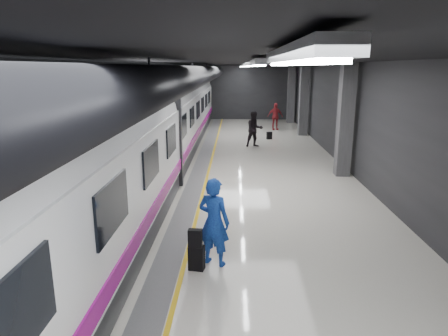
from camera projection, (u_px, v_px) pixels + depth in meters
ground at (230, 188)px, 14.60m from camera, size 40.00×40.00×0.00m
platform_hall at (223, 89)px, 14.66m from camera, size 10.02×40.02×4.51m
train at (139, 132)px, 14.18m from camera, size 3.05×38.00×4.05m
traveler_main at (214, 222)px, 8.77m from camera, size 0.86×0.73×2.01m
suitcase_main at (197, 258)px, 8.69m from camera, size 0.37×0.27×0.55m
shoulder_bag at (195, 238)px, 8.55m from camera, size 0.31×0.18×0.40m
traveler_far_a at (254, 129)px, 21.99m from camera, size 1.12×0.98×1.96m
traveler_far_b at (275, 116)px, 27.97m from camera, size 1.18×0.68×1.89m
suitcase_far at (269, 136)px, 24.49m from camera, size 0.36×0.28×0.46m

